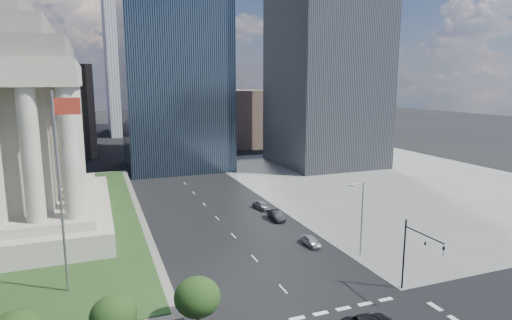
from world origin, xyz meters
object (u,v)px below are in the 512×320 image
flagpole (61,182)px  parked_sedan_far (262,205)px  traffic_signal_ne (416,249)px  street_lamp_north (361,214)px  parked_sedan_mid (276,215)px  parked_sedan_near (311,241)px

flagpole → parked_sedan_far: flagpole is taller
traffic_signal_ne → street_lamp_north: (0.83, 11.30, 0.41)m
flagpole → traffic_signal_ne: bearing=-16.7°
street_lamp_north → parked_sedan_mid: size_ratio=2.12×
flagpole → traffic_signal_ne: size_ratio=2.50×
parked_sedan_mid → parked_sedan_far: (0.00, 6.58, -0.04)m
flagpole → parked_sedan_near: size_ratio=5.07×
flagpole → parked_sedan_mid: 38.12m
parked_sedan_near → parked_sedan_mid: (0.00, 12.26, 0.11)m
traffic_signal_ne → parked_sedan_near: 17.72m
street_lamp_north → flagpole: bearing=-178.4°
street_lamp_north → parked_sedan_far: size_ratio=2.29×
parked_sedan_near → flagpole: bearing=-170.1°
parked_sedan_near → parked_sedan_far: size_ratio=0.90×
traffic_signal_ne → parked_sedan_near: size_ratio=2.03×
flagpole → street_lamp_north: (35.16, 1.00, -7.45)m
flagpole → traffic_signal_ne: (34.33, -10.30, -7.86)m
traffic_signal_ne → parked_sedan_far: (-3.50, 35.60, -4.51)m
traffic_signal_ne → parked_sedan_mid: bearing=96.9°
traffic_signal_ne → parked_sedan_far: 36.06m
parked_sedan_near → parked_sedan_far: 18.85m
flagpole → parked_sedan_mid: size_ratio=4.23×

